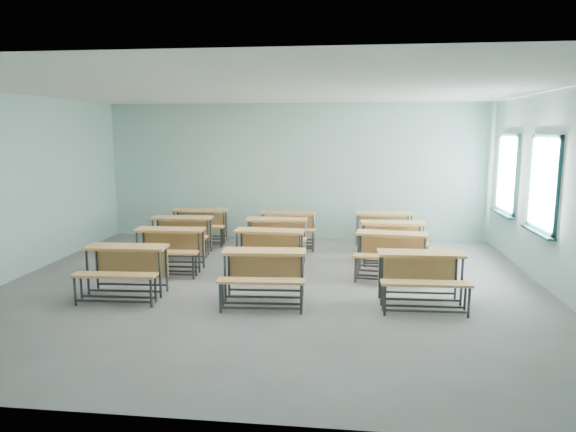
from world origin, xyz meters
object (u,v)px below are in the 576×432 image
(desk_unit_r0c0, at_px, (124,263))
(desk_unit_r3c2, at_px, (385,224))
(desk_unit_r2c1, at_px, (277,232))
(desk_unit_r1c0, at_px, (169,243))
(desk_unit_r3c0, at_px, (199,220))
(desk_unit_r0c2, at_px, (421,271))
(desk_unit_r2c2, at_px, (393,235))
(desk_unit_r1c1, at_px, (269,245))
(desk_unit_r0c1, at_px, (264,269))
(desk_unit_r2c0, at_px, (181,230))
(desk_unit_r1c2, at_px, (391,248))
(desk_unit_r3c1, at_px, (288,224))

(desk_unit_r0c0, height_order, desk_unit_r3c2, same)
(desk_unit_r2c1, distance_m, desk_unit_r3c2, 2.50)
(desk_unit_r1c0, height_order, desk_unit_r3c0, same)
(desk_unit_r0c0, relative_size, desk_unit_r0c2, 1.00)
(desk_unit_r2c1, height_order, desk_unit_r2c2, same)
(desk_unit_r1c1, bearing_deg, desk_unit_r3c2, 48.47)
(desk_unit_r2c2, bearing_deg, desk_unit_r1c1, -156.56)
(desk_unit_r0c1, xyz_separation_m, desk_unit_r1c0, (-2.01, 1.53, 0.00))
(desk_unit_r2c1, bearing_deg, desk_unit_r1c1, -91.77)
(desk_unit_r0c2, relative_size, desk_unit_r1c0, 1.00)
(desk_unit_r2c0, xyz_separation_m, desk_unit_r3c0, (0.06, 1.14, 0.00))
(desk_unit_r1c2, xyz_separation_m, desk_unit_r2c0, (-4.22, 1.21, 0.00))
(desk_unit_r3c0, bearing_deg, desk_unit_r2c1, -34.11)
(desk_unit_r2c1, bearing_deg, desk_unit_r3c1, 79.59)
(desk_unit_r1c0, relative_size, desk_unit_r2c2, 1.00)
(desk_unit_r1c2, relative_size, desk_unit_r2c0, 1.03)
(desk_unit_r1c0, xyz_separation_m, desk_unit_r2c2, (4.14, 1.20, 0.00))
(desk_unit_r1c0, relative_size, desk_unit_r2c0, 0.98)
(desk_unit_r1c0, bearing_deg, desk_unit_r1c2, -1.14)
(desk_unit_r2c0, xyz_separation_m, desk_unit_r3c1, (2.13, 0.98, 0.00))
(desk_unit_r0c2, distance_m, desk_unit_r1c2, 1.50)
(desk_unit_r1c0, bearing_deg, desk_unit_r0c2, -20.10)
(desk_unit_r1c1, distance_m, desk_unit_r2c0, 2.37)
(desk_unit_r0c0, distance_m, desk_unit_r0c1, 2.20)
(desk_unit_r0c1, relative_size, desk_unit_r3c2, 0.99)
(desk_unit_r1c1, relative_size, desk_unit_r1c2, 0.95)
(desk_unit_r0c2, height_order, desk_unit_r3c2, same)
(desk_unit_r0c0, distance_m, desk_unit_r3c1, 4.32)
(desk_unit_r0c1, xyz_separation_m, desk_unit_r2c0, (-2.21, 2.83, 0.00))
(desk_unit_r2c2, relative_size, desk_unit_r3c1, 1.00)
(desk_unit_r0c2, height_order, desk_unit_r1c0, same)
(desk_unit_r3c0, bearing_deg, desk_unit_r1c2, -33.99)
(desk_unit_r1c0, xyz_separation_m, desk_unit_r1c1, (1.84, 0.09, 0.00))
(desk_unit_r0c1, distance_m, desk_unit_r2c2, 3.46)
(desk_unit_r3c0, relative_size, desk_unit_r3c1, 1.02)
(desk_unit_r1c0, distance_m, desk_unit_r1c1, 1.84)
(desk_unit_r3c2, bearing_deg, desk_unit_r1c2, -95.75)
(desk_unit_r2c0, distance_m, desk_unit_r2c1, 2.01)
(desk_unit_r3c2, bearing_deg, desk_unit_r0c0, -142.19)
(desk_unit_r1c0, xyz_separation_m, desk_unit_r3c0, (-0.14, 2.45, 0.00))
(desk_unit_r0c1, bearing_deg, desk_unit_r3c2, 58.85)
(desk_unit_r1c0, distance_m, desk_unit_r3c0, 2.45)
(desk_unit_r0c1, relative_size, desk_unit_r3c0, 0.99)
(desk_unit_r1c0, distance_m, desk_unit_r3c2, 4.73)
(desk_unit_r2c1, bearing_deg, desk_unit_r3c2, 22.62)
(desk_unit_r1c1, bearing_deg, desk_unit_r0c2, -28.39)
(desk_unit_r1c2, relative_size, desk_unit_r3c1, 1.04)
(desk_unit_r1c2, distance_m, desk_unit_r2c2, 1.12)
(desk_unit_r0c1, height_order, desk_unit_r2c0, same)
(desk_unit_r1c1, distance_m, desk_unit_r3c0, 3.08)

